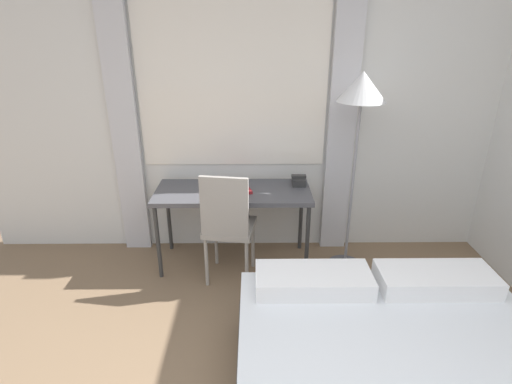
{
  "coord_description": "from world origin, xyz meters",
  "views": [
    {
      "loc": [
        -0.08,
        -0.9,
        2.04
      ],
      "look_at": [
        -0.06,
        1.91,
        0.87
      ],
      "focal_mm": 28.0,
      "sensor_mm": 36.0,
      "label": 1
    }
  ],
  "objects_px": {
    "desk": "(233,196)",
    "telephone": "(299,181)",
    "desk_chair": "(228,222)",
    "book": "(234,191)",
    "standing_lamp": "(361,105)"
  },
  "relations": [
    {
      "from": "desk_chair",
      "to": "standing_lamp",
      "type": "xyz_separation_m",
      "value": [
        1.05,
        0.2,
        0.91
      ]
    },
    {
      "from": "desk_chair",
      "to": "book",
      "type": "xyz_separation_m",
      "value": [
        0.05,
        0.25,
        0.17
      ]
    },
    {
      "from": "desk",
      "to": "telephone",
      "type": "xyz_separation_m",
      "value": [
        0.58,
        0.13,
        0.1
      ]
    },
    {
      "from": "telephone",
      "to": "standing_lamp",
      "type": "bearing_deg",
      "value": -28.12
    },
    {
      "from": "desk",
      "to": "desk_chair",
      "type": "distance_m",
      "value": 0.31
    },
    {
      "from": "desk_chair",
      "to": "book",
      "type": "relative_size",
      "value": 3.16
    },
    {
      "from": "desk_chair",
      "to": "standing_lamp",
      "type": "height_order",
      "value": "standing_lamp"
    },
    {
      "from": "desk",
      "to": "telephone",
      "type": "height_order",
      "value": "telephone"
    },
    {
      "from": "desk",
      "to": "desk_chair",
      "type": "xyz_separation_m",
      "value": [
        -0.03,
        -0.3,
        -0.1
      ]
    },
    {
      "from": "standing_lamp",
      "to": "telephone",
      "type": "bearing_deg",
      "value": 151.88
    },
    {
      "from": "standing_lamp",
      "to": "book",
      "type": "relative_size",
      "value": 5.51
    },
    {
      "from": "book",
      "to": "telephone",
      "type": "bearing_deg",
      "value": 16.89
    },
    {
      "from": "desk_chair",
      "to": "telephone",
      "type": "height_order",
      "value": "desk_chair"
    },
    {
      "from": "desk_chair",
      "to": "book",
      "type": "bearing_deg",
      "value": 88.1
    },
    {
      "from": "desk_chair",
      "to": "desk",
      "type": "bearing_deg",
      "value": 92.39
    }
  ]
}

